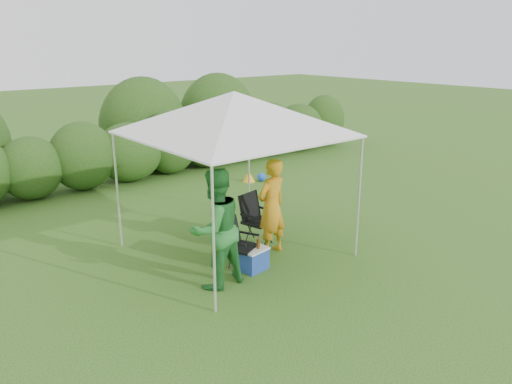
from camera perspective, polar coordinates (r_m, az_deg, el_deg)
ground at (r=8.69m, az=-0.28°, el=-7.71°), size 70.00×70.00×0.00m
hedge at (r=13.45m, az=-16.30°, el=4.26°), size 17.74×1.53×1.80m
canopy at (r=8.37m, az=-2.49°, el=8.95°), size 3.10×3.10×2.83m
chair_right at (r=9.26m, az=-0.11°, el=-2.63°), size 0.65×0.62×0.92m
chair_left at (r=8.23m, az=-2.12°, el=-5.57°), size 0.64×0.62×0.84m
man at (r=8.65m, az=1.79°, el=-1.72°), size 0.67×0.48×1.71m
woman at (r=7.49m, az=-4.64°, el=-4.21°), size 0.94×0.75×1.86m
cooler at (r=8.24m, az=-0.24°, el=-7.68°), size 0.49×0.39×0.38m
bottle at (r=8.13m, az=0.27°, el=-5.80°), size 0.05×0.05×0.21m
lawn_toy at (r=13.33m, az=-0.45°, el=1.77°), size 0.56×0.47×0.28m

